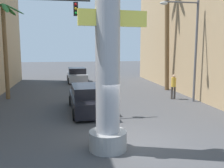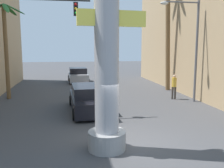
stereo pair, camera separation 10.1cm
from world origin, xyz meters
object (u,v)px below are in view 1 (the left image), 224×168
palm_tree_mid_left (5,36)px  palm_tree_mid_right (168,28)px  neon_sign_pole (108,42)px  car_lead (88,99)px  car_far (77,75)px  street_lamp (190,41)px  traffic_light_mast (21,34)px  pedestrian_mid_right (174,85)px

palm_tree_mid_left → palm_tree_mid_right: palm_tree_mid_right is taller
neon_sign_pole → palm_tree_mid_right: neon_sign_pole is taller
car_lead → car_far: 12.81m
street_lamp → car_far: bearing=122.6°
car_far → palm_tree_mid_left: size_ratio=0.63×
car_far → palm_tree_mid_right: 11.17m
neon_sign_pole → street_lamp: 9.90m
palm_tree_mid_right → palm_tree_mid_left: bearing=-174.0°
neon_sign_pole → street_lamp: (6.81, 7.18, 0.23)m
traffic_light_mast → pedestrian_mid_right: traffic_light_mast is taller
traffic_light_mast → car_lead: 5.12m
car_far → pedestrian_mid_right: 12.32m
palm_tree_mid_right → pedestrian_mid_right: bearing=-104.7°
car_lead → palm_tree_mid_left: 8.20m
traffic_light_mast → car_lead: (3.45, 0.72, -3.71)m
pedestrian_mid_right → neon_sign_pole: bearing=-127.1°
car_lead → palm_tree_mid_right: 10.67m
car_far → palm_tree_mid_right: bearing=-41.6°
neon_sign_pole → traffic_light_mast: neon_sign_pole is taller
street_lamp → palm_tree_mid_right: size_ratio=0.77×
neon_sign_pole → car_lead: bearing=93.1°
car_far → palm_tree_mid_left: bearing=-123.5°
traffic_light_mast → car_lead: size_ratio=1.25×
neon_sign_pole → street_lamp: neon_sign_pole is taller
car_lead → palm_tree_mid_left: (-5.53, 4.70, 3.82)m
traffic_light_mast → car_far: (3.30, 13.53, -3.71)m
palm_tree_mid_left → pedestrian_mid_right: palm_tree_mid_left is taller
neon_sign_pole → car_far: neon_sign_pole is taller
car_lead → pedestrian_mid_right: pedestrian_mid_right is taller
street_lamp → palm_tree_mid_right: bearing=86.2°
palm_tree_mid_right → car_far: bearing=138.4°
palm_tree_mid_right → car_lead: bearing=-140.8°
street_lamp → palm_tree_mid_left: size_ratio=1.00×
street_lamp → traffic_light_mast: size_ratio=1.08×
neon_sign_pole → palm_tree_mid_left: (-5.84, 10.44, 0.57)m
neon_sign_pole → car_lead: 6.60m
car_far → palm_tree_mid_right: size_ratio=0.49×
neon_sign_pole → traffic_light_mast: 6.29m
traffic_light_mast → palm_tree_mid_left: bearing=111.0°
street_lamp → pedestrian_mid_right: (-0.65, 0.99, -3.15)m
street_lamp → pedestrian_mid_right: size_ratio=3.80×
traffic_light_mast → palm_tree_mid_right: size_ratio=0.71×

